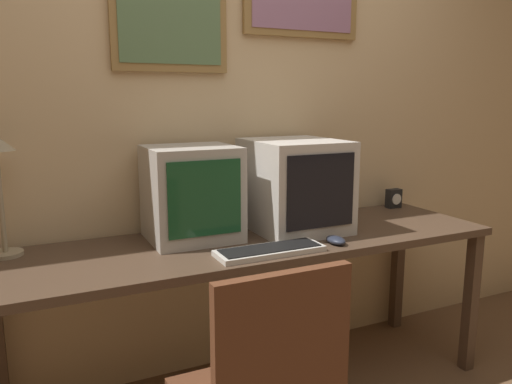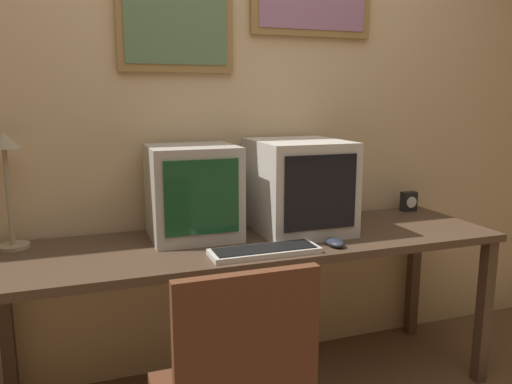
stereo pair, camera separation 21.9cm
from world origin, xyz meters
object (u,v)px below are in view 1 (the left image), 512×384
object	(u,v)px
monitor_right	(294,185)
keyboard_main	(270,250)
mouse_near_keyboard	(336,240)
monitor_left	(192,193)
desk_clock	(394,198)

from	to	relation	value
monitor_right	keyboard_main	world-z (taller)	monitor_right
mouse_near_keyboard	monitor_left	bearing A→B (deg)	147.00
mouse_near_keyboard	monitor_right	bearing A→B (deg)	96.78
monitor_right	desk_clock	xyz separation A→B (m)	(0.75, 0.16, -0.16)
monitor_right	keyboard_main	bearing A→B (deg)	-133.47
monitor_right	monitor_left	bearing A→B (deg)	174.93
monitor_right	keyboard_main	size ratio (longest dim) A/B	1.04
monitor_left	mouse_near_keyboard	world-z (taller)	monitor_left
keyboard_main	desk_clock	bearing A→B (deg)	23.87
monitor_right	mouse_near_keyboard	bearing A→B (deg)	-83.22
keyboard_main	monitor_right	bearing A→B (deg)	46.53
keyboard_main	mouse_near_keyboard	xyz separation A→B (m)	(0.32, -0.00, 0.00)
monitor_left	monitor_right	distance (m)	0.50
monitor_left	mouse_near_keyboard	distance (m)	0.66
keyboard_main	mouse_near_keyboard	world-z (taller)	mouse_near_keyboard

